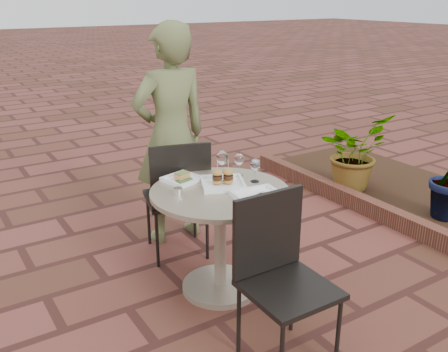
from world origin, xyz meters
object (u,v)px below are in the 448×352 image
plate_salmon (182,178)px  plate_sliders (223,181)px  cafe_table (220,225)px  diner (171,136)px  chair_far (178,190)px  chair_near (279,265)px  plate_tuna (260,197)px

plate_salmon → plate_sliders: bearing=-50.9°
cafe_table → diner: 0.97m
chair_far → chair_near: bearing=102.8°
diner → plate_sliders: (-0.04, -0.83, -0.10)m
diner → plate_sliders: bearing=86.2°
chair_near → plate_tuna: 0.52m
plate_salmon → plate_sliders: plate_sliders is taller
cafe_table → plate_sliders: bearing=44.9°
chair_far → chair_near: (-0.04, -1.25, 0.00)m
chair_far → plate_salmon: chair_far is taller
cafe_table → chair_far: (-0.02, 0.54, 0.07)m
diner → chair_far: bearing=69.4°
chair_far → plate_sliders: bearing=114.1°
chair_near → plate_sliders: bearing=81.1°
chair_near → diner: 1.63m
diner → plate_tuna: 1.15m
diner → cafe_table: bearing=82.8°
chair_near → plate_tuna: (0.19, 0.44, 0.20)m
cafe_table → plate_sliders: size_ratio=2.49×
cafe_table → chair_far: bearing=92.5°
chair_far → chair_near: size_ratio=1.00×
cafe_table → plate_sliders: plate_sliders is taller
diner → plate_tuna: bearing=90.3°
chair_far → plate_sliders: size_ratio=2.58×
cafe_table → diner: (0.10, 0.89, 0.38)m
cafe_table → chair_near: (-0.07, -0.70, 0.07)m
chair_far → plate_salmon: (-0.10, -0.27, 0.20)m
chair_far → cafe_table: bearing=107.3°
plate_tuna → plate_salmon: bearing=114.6°
plate_sliders → plate_tuna: plate_sliders is taller
chair_near → plate_sliders: size_ratio=2.58×
chair_near → cafe_table: bearing=84.9°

